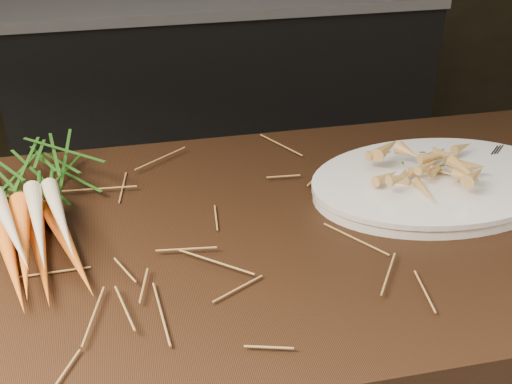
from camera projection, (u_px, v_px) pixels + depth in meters
back_counter at (221, 87)px, 2.91m from camera, size 1.82×0.62×0.84m
straw_bedding at (224, 227)px, 1.02m from camera, size 1.40×0.60×0.02m
root_veg_bunch at (27, 194)px, 1.04m from camera, size 0.23×0.49×0.09m
serving_platter at (436, 185)px, 1.13m from camera, size 0.46×0.32×0.02m
roasted_veg_heap at (439, 167)px, 1.11m from camera, size 0.23×0.17×0.05m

